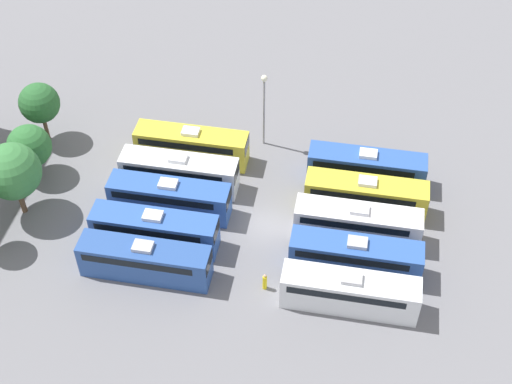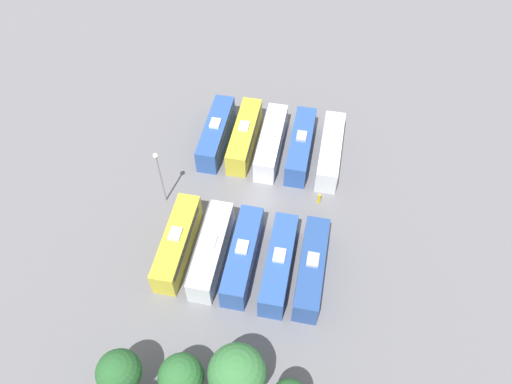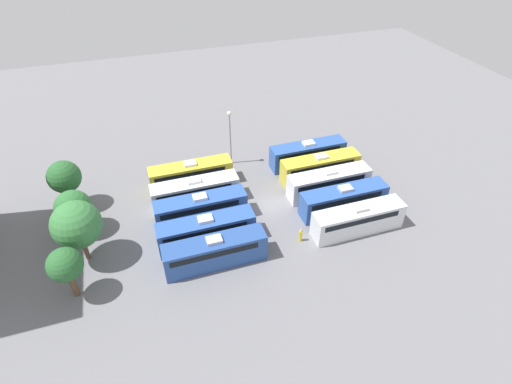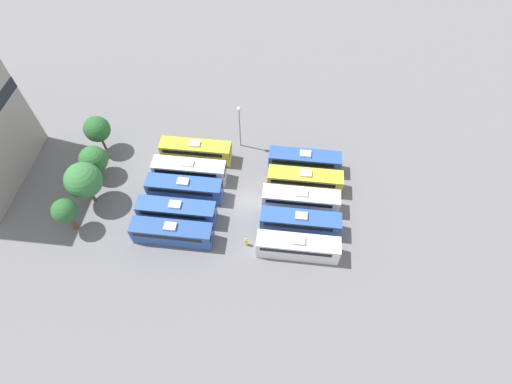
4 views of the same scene
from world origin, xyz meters
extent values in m
plane|color=slate|center=(0.00, 0.00, 0.00)|extent=(122.02, 122.02, 0.00)
cube|color=silver|center=(-7.41, -8.18, 1.62)|extent=(2.51, 10.77, 3.25)
cube|color=black|center=(-7.41, -7.91, 2.54)|extent=(2.55, 9.16, 0.71)
cube|color=black|center=(-7.41, -13.56, 2.53)|extent=(2.21, 0.08, 1.14)
cube|color=#B2B2B7|center=(-7.41, -8.18, 3.42)|extent=(1.20, 1.60, 0.35)
cube|color=#2D56A8|center=(-3.70, -8.32, 1.62)|extent=(2.51, 10.77, 3.25)
cube|color=black|center=(-3.70, -8.05, 2.54)|extent=(2.55, 9.16, 0.71)
cube|color=black|center=(-3.70, -13.70, 2.53)|extent=(2.21, 0.08, 1.14)
cube|color=#B2B2B7|center=(-3.70, -8.32, 3.42)|extent=(1.20, 1.60, 0.35)
cube|color=white|center=(0.02, -8.21, 1.62)|extent=(2.51, 10.77, 3.25)
cube|color=black|center=(0.02, -7.94, 2.54)|extent=(2.55, 9.16, 0.71)
cube|color=black|center=(0.02, -13.59, 2.53)|extent=(2.21, 0.08, 1.14)
cube|color=silver|center=(0.02, -8.21, 3.42)|extent=(1.20, 1.60, 0.35)
cube|color=gold|center=(3.52, -8.65, 1.62)|extent=(2.51, 10.77, 3.25)
cube|color=black|center=(3.52, -8.38, 2.54)|extent=(2.55, 9.16, 0.71)
cube|color=black|center=(3.52, -14.03, 2.53)|extent=(2.21, 0.08, 1.14)
cube|color=silver|center=(3.52, -8.65, 3.42)|extent=(1.20, 1.60, 0.35)
cube|color=#2D56A8|center=(7.17, -8.46, 1.62)|extent=(2.51, 10.77, 3.25)
cube|color=black|center=(7.17, -8.19, 2.54)|extent=(2.55, 9.16, 0.71)
cube|color=black|center=(7.17, -13.83, 2.53)|extent=(2.21, 0.08, 1.14)
cube|color=white|center=(7.17, -8.46, 3.42)|extent=(1.20, 1.60, 0.35)
cube|color=#284C93|center=(-7.17, 8.52, 1.62)|extent=(2.51, 10.77, 3.25)
cube|color=black|center=(-7.17, 8.79, 2.54)|extent=(2.55, 9.16, 0.71)
cube|color=black|center=(-7.17, 3.14, 2.53)|extent=(2.21, 0.08, 1.14)
cube|color=#B2B2B7|center=(-7.17, 8.52, 3.42)|extent=(1.20, 1.60, 0.35)
cube|color=#2D56A8|center=(-3.77, 8.67, 1.62)|extent=(2.51, 10.77, 3.25)
cube|color=black|center=(-3.77, 8.94, 2.54)|extent=(2.55, 9.16, 0.71)
cube|color=black|center=(-3.77, 3.30, 2.53)|extent=(2.21, 0.08, 1.14)
cube|color=silver|center=(-3.77, 8.67, 3.42)|extent=(1.20, 1.60, 0.35)
cube|color=#2D56A8|center=(0.14, 8.44, 1.62)|extent=(2.51, 10.77, 3.25)
cube|color=black|center=(0.14, 8.71, 2.54)|extent=(2.55, 9.16, 0.71)
cube|color=black|center=(0.14, 3.06, 2.53)|extent=(2.21, 0.08, 1.14)
cube|color=silver|center=(0.14, 8.44, 3.42)|extent=(1.20, 1.60, 0.35)
cube|color=silver|center=(3.51, 8.42, 1.62)|extent=(2.51, 10.77, 3.25)
cube|color=black|center=(3.51, 8.69, 2.54)|extent=(2.55, 9.16, 0.71)
cube|color=black|center=(3.51, 3.04, 2.53)|extent=(2.21, 0.08, 1.14)
cube|color=white|center=(3.51, 8.42, 3.42)|extent=(1.20, 1.60, 0.35)
cube|color=gold|center=(7.34, 8.21, 1.62)|extent=(2.51, 10.77, 3.25)
cube|color=black|center=(7.34, 8.48, 2.54)|extent=(2.55, 9.16, 0.71)
cube|color=black|center=(7.34, 2.83, 2.53)|extent=(2.21, 0.08, 1.14)
cube|color=white|center=(7.34, 8.21, 3.42)|extent=(1.20, 1.60, 0.35)
cylinder|color=gold|center=(-6.91, -1.34, 0.73)|extent=(0.36, 0.36, 1.46)
sphere|color=tan|center=(-6.91, -1.34, 1.58)|extent=(0.24, 0.24, 0.24)
cylinder|color=gray|center=(10.83, 1.81, 3.84)|extent=(0.20, 0.20, 7.69)
sphere|color=#EAE5C6|center=(10.83, 1.81, 7.87)|extent=(0.60, 0.60, 0.60)
cylinder|color=brown|center=(-2.22, 21.43, 1.59)|extent=(0.48, 0.48, 3.17)
sphere|color=#387A3D|center=(-2.22, 21.43, 4.93)|extent=(5.01, 5.01, 5.01)
cylinder|color=brown|center=(2.58, 22.24, 1.04)|extent=(0.33, 0.33, 2.08)
sphere|color=#2D6B33|center=(2.58, 22.24, 3.51)|extent=(4.07, 4.07, 4.07)
cylinder|color=brown|center=(7.67, 23.14, 1.55)|extent=(0.39, 0.39, 3.11)
sphere|color=#28602D|center=(7.67, 23.14, 4.48)|extent=(3.93, 3.93, 3.93)
camera|label=1|loc=(-42.10, -6.99, 46.62)|focal=50.00mm
camera|label=2|loc=(-6.37, 34.32, 47.27)|focal=35.00mm
camera|label=3|loc=(-35.98, 13.57, 32.20)|focal=28.00mm
camera|label=4|loc=(-31.97, -5.44, 48.13)|focal=28.00mm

